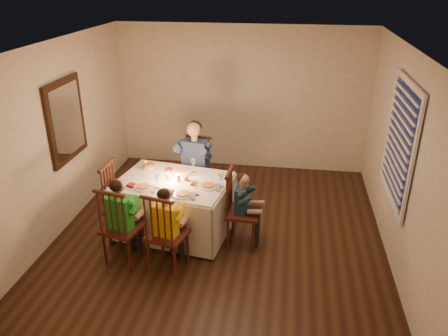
% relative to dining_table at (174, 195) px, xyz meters
% --- Properties ---
extents(ground, '(5.00, 5.00, 0.00)m').
position_rel_dining_table_xyz_m(ground, '(0.65, -0.06, -0.57)').
color(ground, black).
rests_on(ground, ground).
extents(wall_left, '(0.02, 5.00, 2.60)m').
position_rel_dining_table_xyz_m(wall_left, '(-1.60, -0.06, 0.73)').
color(wall_left, silver).
rests_on(wall_left, ground).
extents(wall_right, '(0.02, 5.00, 2.60)m').
position_rel_dining_table_xyz_m(wall_right, '(2.90, -0.06, 0.73)').
color(wall_right, silver).
rests_on(wall_right, ground).
extents(wall_back, '(4.50, 0.02, 2.60)m').
position_rel_dining_table_xyz_m(wall_back, '(0.65, 2.44, 0.73)').
color(wall_back, silver).
rests_on(wall_back, ground).
extents(ceiling, '(5.00, 5.00, 0.00)m').
position_rel_dining_table_xyz_m(ceiling, '(0.65, -0.06, 2.03)').
color(ceiling, white).
rests_on(ceiling, wall_back).
extents(dining_table, '(1.67, 1.32, 0.77)m').
position_rel_dining_table_xyz_m(dining_table, '(0.00, 0.00, 0.00)').
color(dining_table, silver).
rests_on(dining_table, ground).
extents(chair_adult, '(0.50, 0.49, 1.08)m').
position_rel_dining_table_xyz_m(chair_adult, '(0.12, 0.85, -0.57)').
color(chair_adult, '#39140F').
rests_on(chair_adult, ground).
extents(chair_near_left, '(0.52, 0.51, 1.08)m').
position_rel_dining_table_xyz_m(chair_near_left, '(-0.45, -0.79, -0.57)').
color(chair_near_left, '#39140F').
rests_on(chair_near_left, ground).
extents(chair_near_right, '(0.53, 0.51, 1.08)m').
position_rel_dining_table_xyz_m(chair_near_right, '(0.14, -0.84, -0.57)').
color(chair_near_right, '#39140F').
rests_on(chair_near_right, ground).
extents(chair_end, '(0.45, 0.47, 1.08)m').
position_rel_dining_table_xyz_m(chair_end, '(0.99, -0.17, -0.57)').
color(chair_end, '#39140F').
rests_on(chair_end, ground).
extents(chair_extra, '(0.46, 0.48, 1.13)m').
position_rel_dining_table_xyz_m(chair_extra, '(-0.60, -0.31, -0.57)').
color(chair_extra, '#39140F').
rests_on(chair_extra, ground).
extents(adult, '(0.59, 0.55, 1.36)m').
position_rel_dining_table_xyz_m(adult, '(0.12, 0.85, -0.57)').
color(adult, navy).
rests_on(adult, ground).
extents(child_green, '(0.48, 0.45, 1.16)m').
position_rel_dining_table_xyz_m(child_green, '(-0.45, -0.79, -0.57)').
color(child_green, green).
rests_on(child_green, ground).
extents(child_yellow, '(0.45, 0.43, 1.12)m').
position_rel_dining_table_xyz_m(child_yellow, '(0.14, -0.84, -0.57)').
color(child_yellow, yellow).
rests_on(child_yellow, ground).
extents(child_teal, '(0.33, 0.35, 1.04)m').
position_rel_dining_table_xyz_m(child_teal, '(0.99, -0.17, -0.57)').
color(child_teal, '#173139').
rests_on(child_teal, ground).
extents(setting_adult, '(0.30, 0.30, 0.02)m').
position_rel_dining_table_xyz_m(setting_adult, '(0.04, 0.28, 0.24)').
color(setting_adult, white).
rests_on(setting_adult, dining_table).
extents(setting_green, '(0.30, 0.30, 0.02)m').
position_rel_dining_table_xyz_m(setting_green, '(-0.32, -0.28, 0.24)').
color(setting_green, white).
rests_on(setting_green, dining_table).
extents(setting_yellow, '(0.30, 0.30, 0.02)m').
position_rel_dining_table_xyz_m(setting_yellow, '(0.24, -0.39, 0.24)').
color(setting_yellow, white).
rests_on(setting_yellow, dining_table).
extents(setting_teal, '(0.30, 0.30, 0.02)m').
position_rel_dining_table_xyz_m(setting_teal, '(0.51, -0.11, 0.24)').
color(setting_teal, white).
rests_on(setting_teal, dining_table).
extents(candle_left, '(0.06, 0.06, 0.10)m').
position_rel_dining_table_xyz_m(candle_left, '(-0.06, 0.01, 0.28)').
color(candle_left, silver).
rests_on(candle_left, dining_table).
extents(candle_right, '(0.06, 0.06, 0.10)m').
position_rel_dining_table_xyz_m(candle_right, '(0.08, -0.01, 0.28)').
color(candle_right, silver).
rests_on(candle_right, dining_table).
extents(squash, '(0.09, 0.09, 0.09)m').
position_rel_dining_table_xyz_m(squash, '(-0.52, 0.40, 0.27)').
color(squash, yellow).
rests_on(squash, dining_table).
extents(orange_fruit, '(0.08, 0.08, 0.08)m').
position_rel_dining_table_xyz_m(orange_fruit, '(0.18, 0.03, 0.27)').
color(orange_fruit, orange).
rests_on(orange_fruit, dining_table).
extents(serving_bowl, '(0.23, 0.23, 0.05)m').
position_rel_dining_table_xyz_m(serving_bowl, '(-0.45, 0.34, 0.25)').
color(serving_bowl, white).
rests_on(serving_bowl, dining_table).
extents(wall_mirror, '(0.06, 0.95, 1.15)m').
position_rel_dining_table_xyz_m(wall_mirror, '(-1.57, 0.24, 0.93)').
color(wall_mirror, black).
rests_on(wall_mirror, wall_left).
extents(window_blinds, '(0.07, 1.34, 1.54)m').
position_rel_dining_table_xyz_m(window_blinds, '(2.86, 0.04, 0.93)').
color(window_blinds, '#0D1237').
rests_on(window_blinds, wall_right).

